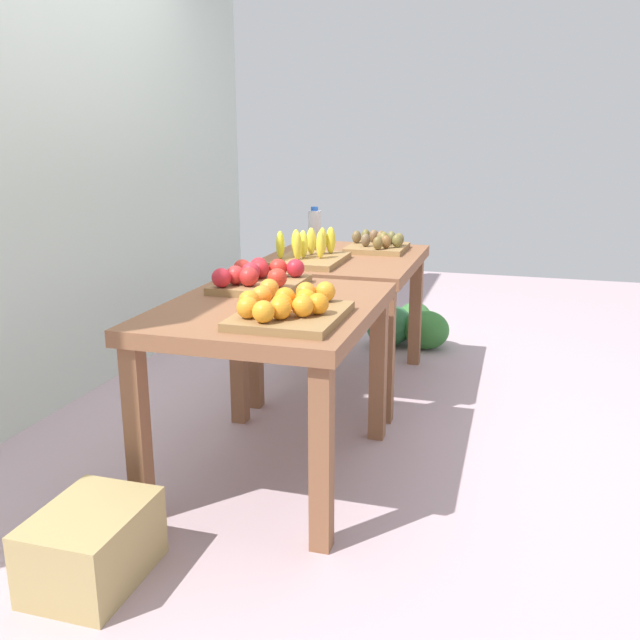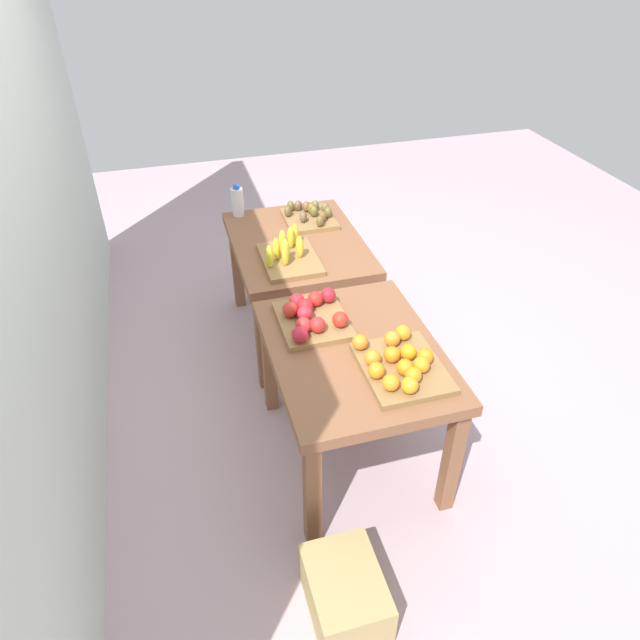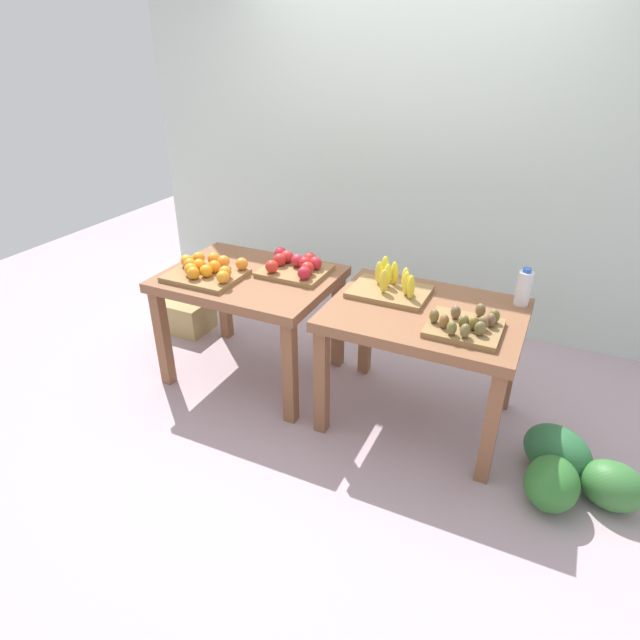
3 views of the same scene
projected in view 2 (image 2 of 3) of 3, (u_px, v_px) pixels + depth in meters
ground_plane at (322, 384)px, 3.62m from camera, size 8.00×8.00×0.00m
back_wall at (15, 181)px, 2.43m from camera, size 4.40×0.12×3.00m
display_table_left at (354, 365)px, 2.82m from camera, size 1.04×0.80×0.73m
display_table_right at (298, 255)px, 3.68m from camera, size 1.04×0.80×0.73m
orange_bin at (400, 363)px, 2.60m from camera, size 0.46×0.37×0.11m
apple_bin at (311, 316)px, 2.89m from camera, size 0.41×0.34×0.11m
banana_crate at (288, 255)px, 3.39m from camera, size 0.44×0.32×0.17m
kiwi_bin at (310, 216)px, 3.82m from camera, size 0.36×0.33×0.10m
water_bottle at (237, 202)px, 3.85m from camera, size 0.08×0.08×0.21m
watermelon_pile at (301, 253)px, 4.69m from camera, size 0.65×0.59×0.27m
cardboard_produce_box at (345, 593)px, 2.41m from camera, size 0.40×0.30×0.24m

